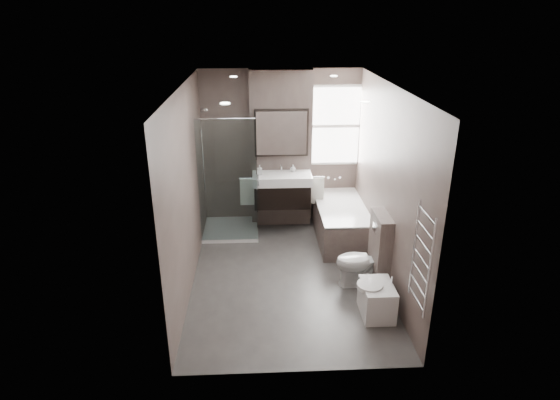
{
  "coord_description": "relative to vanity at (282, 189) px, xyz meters",
  "views": [
    {
      "loc": [
        -0.39,
        -5.67,
        3.45
      ],
      "look_at": [
        -0.1,
        0.15,
        1.07
      ],
      "focal_mm": 30.0,
      "sensor_mm": 36.0,
      "label": 1
    }
  ],
  "objects": [
    {
      "name": "soap_bottle_a",
      "position": [
        -0.36,
        -0.01,
        0.34
      ],
      "size": [
        0.07,
        0.07,
        0.16
      ],
      "primitive_type": "imported",
      "color": "white",
      "rests_on": "vanity"
    },
    {
      "name": "vanity",
      "position": [
        0.0,
        0.0,
        0.0
      ],
      "size": [
        0.95,
        0.47,
        0.66
      ],
      "color": "black",
      "rests_on": "vanity_pier"
    },
    {
      "name": "towel_right",
      "position": [
        0.56,
        -0.02,
        -0.02
      ],
      "size": [
        0.24,
        0.06,
        0.44
      ],
      "primitive_type": "cube",
      "color": "silver",
      "rests_on": "vanity_pier"
    },
    {
      "name": "cistern_box",
      "position": [
        1.21,
        -1.68,
        -0.24
      ],
      "size": [
        0.19,
        0.55,
        1.0
      ],
      "color": "brown",
      "rests_on": "ground"
    },
    {
      "name": "towel_left",
      "position": [
        -0.56,
        -0.02,
        -0.02
      ],
      "size": [
        0.24,
        0.06,
        0.44
      ],
      "primitive_type": "cube",
      "color": "silver",
      "rests_on": "vanity_pier"
    },
    {
      "name": "bidet",
      "position": [
        1.01,
        -2.39,
        -0.52
      ],
      "size": [
        0.44,
        0.51,
        0.53
      ],
      "color": "white",
      "rests_on": "ground"
    },
    {
      "name": "toilet",
      "position": [
        0.97,
        -1.71,
        -0.4
      ],
      "size": [
        0.69,
        0.41,
        0.69
      ],
      "primitive_type": "imported",
      "rotation": [
        0.0,
        0.0,
        -1.53
      ],
      "color": "white",
      "rests_on": "ground"
    },
    {
      "name": "window",
      "position": [
        0.9,
        0.45,
        0.93
      ],
      "size": [
        0.98,
        0.06,
        1.33
      ],
      "color": "white",
      "rests_on": "room"
    },
    {
      "name": "vanity_pier",
      "position": [
        0.0,
        0.35,
        0.56
      ],
      "size": [
        1.0,
        0.25,
        2.6
      ],
      "primitive_type": "cube",
      "color": "brown",
      "rests_on": "ground"
    },
    {
      "name": "towel_radiator",
      "position": [
        1.25,
        -3.03,
        0.38
      ],
      "size": [
        0.03,
        0.49,
        1.1
      ],
      "color": "silver",
      "rests_on": "room"
    },
    {
      "name": "bathtub",
      "position": [
        0.92,
        -0.33,
        -0.43
      ],
      "size": [
        0.75,
        1.6,
        0.57
      ],
      "color": "brown",
      "rests_on": "ground"
    },
    {
      "name": "shower_enclosure",
      "position": [
        -0.75,
        -0.08,
        -0.25
      ],
      "size": [
        0.9,
        0.9,
        2.0
      ],
      "color": "white",
      "rests_on": "ground"
    },
    {
      "name": "mirror_cabinet",
      "position": [
        0.0,
        0.19,
        0.89
      ],
      "size": [
        0.86,
        0.08,
        0.76
      ],
      "color": "black",
      "rests_on": "vanity_pier"
    },
    {
      "name": "room",
      "position": [
        0.0,
        -1.43,
        0.56
      ],
      "size": [
        2.7,
        3.9,
        2.7
      ],
      "color": "#45423F",
      "rests_on": "ground"
    },
    {
      "name": "soap_bottle_b",
      "position": [
        0.19,
        0.13,
        0.32
      ],
      "size": [
        0.09,
        0.09,
        0.12
      ],
      "primitive_type": "imported",
      "color": "white",
      "rests_on": "vanity"
    }
  ]
}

